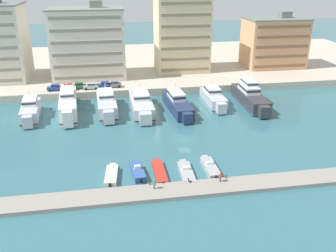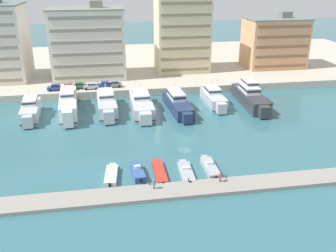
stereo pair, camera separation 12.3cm
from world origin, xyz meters
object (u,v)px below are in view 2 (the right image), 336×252
object	(u,v)px
motorboat_grey_center	(210,167)
yacht_navy_center	(178,104)
pedestrian_near_edge	(154,183)
car_green_mid_left	(79,85)
car_silver_center_left	(91,86)
yacht_white_left	(68,104)
yacht_silver_center_right	(214,98)
motorboat_red_mid_left	(159,172)
car_blue_center	(105,84)
car_red_left	(68,87)
yacht_silver_far_left	(31,110)
yacht_silver_center_left	(141,104)
motorboat_grey_center_left	(186,172)
car_blue_far_left	(55,87)
pedestrian_mid_deck	(220,176)
motorboat_white_far_left	(111,175)
car_grey_center_right	(114,84)
yacht_charcoal_mid_right	(250,96)
yacht_silver_mid_left	(107,104)
motorboat_blue_left	(138,172)

from	to	relation	value
motorboat_grey_center	yacht_navy_center	bearing A→B (deg)	89.53
pedestrian_near_edge	car_green_mid_left	bearing A→B (deg)	104.66
car_silver_center_left	yacht_white_left	bearing A→B (deg)	-112.40
yacht_silver_center_right	motorboat_red_mid_left	distance (m)	38.04
car_blue_center	pedestrian_near_edge	bearing A→B (deg)	-82.56
car_red_left	car_silver_center_left	xyz separation A→B (m)	(6.19, -0.09, 0.00)
yacht_silver_far_left	yacht_silver_center_left	xyz separation A→B (m)	(26.01, 0.14, 0.01)
yacht_silver_center_left	motorboat_grey_center_left	size ratio (longest dim) A/B	2.44
yacht_silver_far_left	pedestrian_near_edge	size ratio (longest dim) A/B	8.99
yacht_silver_far_left	car_green_mid_left	bearing A→B (deg)	55.77
yacht_silver_center_left	car_red_left	xyz separation A→B (m)	(-18.45, 14.34, 1.21)
yacht_silver_far_left	yacht_silver_center_right	distance (m)	44.78
motorboat_grey_center	car_blue_center	distance (m)	49.79
yacht_silver_far_left	car_blue_far_left	bearing A→B (deg)	74.14
car_blue_center	pedestrian_mid_deck	bearing A→B (deg)	-71.29
yacht_silver_center_left	motorboat_white_far_left	xyz separation A→B (m)	(-8.28, -31.42, -1.36)
yacht_silver_center_right	car_grey_center_right	distance (m)	28.20
yacht_silver_center_left	car_blue_center	world-z (taller)	yacht_silver_center_left
yacht_charcoal_mid_right	motorboat_grey_center	bearing A→B (deg)	-121.43
car_silver_center_left	yacht_silver_center_left	bearing A→B (deg)	-49.31
yacht_navy_center	motorboat_grey_center	bearing A→B (deg)	-90.47
yacht_white_left	pedestrian_near_edge	size ratio (longest dim) A/B	12.49
yacht_silver_center_right	motorboat_grey_center	distance (m)	34.75
yacht_silver_mid_left	car_red_left	distance (m)	16.50
motorboat_white_far_left	car_blue_center	distance (m)	46.52
motorboat_white_far_left	car_red_left	distance (m)	46.94
yacht_silver_center_left	pedestrian_mid_deck	xyz separation A→B (m)	(8.83, -36.65, -0.21)
yacht_navy_center	motorboat_blue_left	world-z (taller)	yacht_navy_center
yacht_silver_center_left	car_blue_center	xyz separation A→B (m)	(-8.67, 15.03, 1.21)
car_silver_center_left	motorboat_red_mid_left	bearing A→B (deg)	-75.18
yacht_white_left	pedestrian_near_edge	world-z (taller)	yacht_white_left
motorboat_white_far_left	car_green_mid_left	xyz separation A→B (m)	(-7.27, 46.65, 2.56)
yacht_silver_center_left	motorboat_white_far_left	distance (m)	32.52
yacht_silver_mid_left	yacht_silver_center_left	bearing A→B (deg)	-8.80
yacht_silver_center_right	pedestrian_mid_deck	xyz separation A→B (m)	(-9.91, -38.25, -0.18)
yacht_silver_far_left	car_grey_center_right	distance (m)	25.20
yacht_silver_far_left	motorboat_grey_center	xyz separation A→B (m)	(34.60, -31.47, -1.32)
yacht_silver_center_right	car_grey_center_right	bearing A→B (deg)	151.35
yacht_charcoal_mid_right	yacht_silver_far_left	bearing A→B (deg)	-179.41
yacht_white_left	motorboat_red_mid_left	xyz separation A→B (m)	(17.30, -32.90, -2.01)
motorboat_grey_center_left	car_blue_center	size ratio (longest dim) A/B	1.95
car_silver_center_left	car_green_mid_left	bearing A→B (deg)	163.40
yacht_silver_far_left	motorboat_blue_left	distance (m)	38.13
car_green_mid_left	pedestrian_mid_deck	distance (m)	57.35
yacht_silver_far_left	yacht_white_left	world-z (taller)	yacht_white_left
motorboat_grey_center	pedestrian_near_edge	size ratio (longest dim) A/B	4.70
car_blue_center	car_grey_center_right	distance (m)	2.69
yacht_charcoal_mid_right	motorboat_grey_center_left	distance (m)	40.46
motorboat_white_far_left	motorboat_grey_center_left	bearing A→B (deg)	-3.46
yacht_silver_center_right	car_blue_center	distance (m)	30.55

